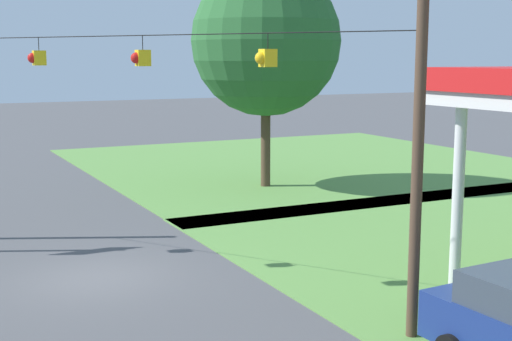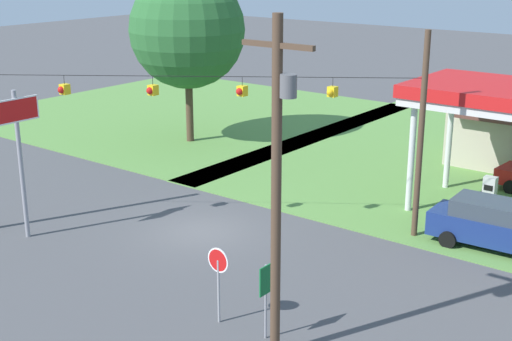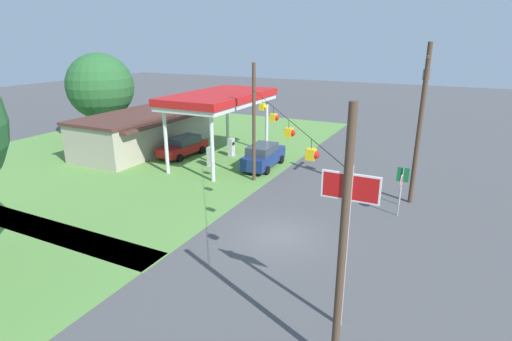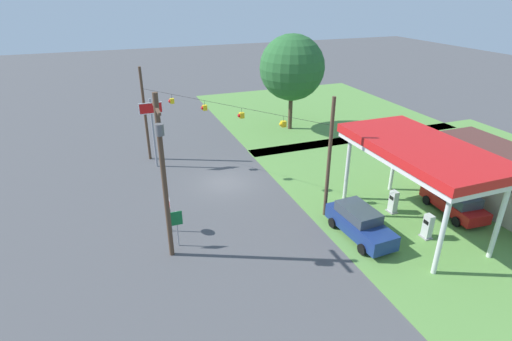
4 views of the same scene
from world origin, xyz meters
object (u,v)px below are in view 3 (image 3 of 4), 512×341
Objects in this scene: utility_pole_main at (421,117)px; tree_behind_station at (100,87)px; gas_station_canopy at (220,100)px; car_at_pumps_front at (263,156)px; stop_sign_roadside at (401,186)px; route_sign at (402,179)px; fuel_pump_far at (231,148)px; fuel_pump_near at (211,158)px; stop_sign_overhead at (348,218)px; gas_station_store at (146,130)px; car_at_pumps_rear at (183,146)px.

tree_behind_station is (4.12, 30.32, -0.14)m from utility_pole_main.
gas_station_canopy is 15.33m from utility_pole_main.
car_at_pumps_front is at bearing -95.79° from tree_behind_station.
utility_pole_main is at bearing 170.56° from stop_sign_roadside.
gas_station_canopy is 4.35× the size of route_sign.
fuel_pump_far is 4.20m from car_at_pumps_front.
fuel_pump_near is 0.19× the size of tree_behind_station.
fuel_pump_near is at bearing 84.98° from route_sign.
tree_behind_station is (17.25, 29.36, 1.08)m from stop_sign_overhead.
gas_station_store is 12.25m from car_at_pumps_front.
stop_sign_roadside is at bearing -2.91° from stop_sign_overhead.
gas_station_canopy is at bearing 42.84° from stop_sign_overhead.
car_at_pumps_rear is at bearing 87.57° from car_at_pumps_front.
stop_sign_overhead is (-10.62, 0.54, 2.36)m from stop_sign_roadside.
fuel_pump_near is at bearing 46.11° from stop_sign_overhead.
stop_sign_roadside is 0.42× the size of stop_sign_overhead.
fuel_pump_far is at bearing 75.76° from utility_pole_main.
fuel_pump_far is 0.66× the size of stop_sign_roadside.
gas_station_store is 2.67× the size of car_at_pumps_front.
utility_pole_main reaches higher than tree_behind_station.
gas_station_canopy is 6.37× the size of fuel_pump_near.
fuel_pump_near is 0.32× the size of car_at_pumps_front.
stop_sign_overhead reaches higher than gas_station_store.
gas_station_store is at bearing 86.86° from gas_station_canopy.
fuel_pump_near is at bearing 71.97° from car_at_pumps_rear.
fuel_pump_near is 4.18m from car_at_pumps_rear.
car_at_pumps_rear is at bearing -99.89° from tree_behind_station.
utility_pole_main is (2.51, -0.42, 3.57)m from stop_sign_roadside.
tree_behind_station reaches higher than stop_sign_roadside.
gas_station_store is 23.95m from utility_pole_main.
stop_sign_overhead is at bearing -140.08° from fuel_pump_far.
stop_sign_overhead is at bearing -120.44° from tree_behind_station.
tree_behind_station reaches higher than fuel_pump_near.
car_at_pumps_rear reaches higher than fuel_pump_far.
car_at_pumps_rear is 18.72m from route_sign.
stop_sign_roadside is (-4.70, -14.75, -3.36)m from gas_station_canopy.
car_at_pumps_rear is 0.58× the size of tree_behind_station.
tree_behind_station is at bearing 80.71° from route_sign.
fuel_pump_near is 0.17× the size of utility_pole_main.
stop_sign_roadside is at bearing -102.59° from gas_station_store.
stop_sign_overhead is at bearing 178.06° from route_sign.
fuel_pump_near is 0.27× the size of stop_sign_overhead.
stop_sign_overhead reaches higher than fuel_pump_far.
car_at_pumps_rear is (1.61, 3.85, 0.12)m from fuel_pump_near.
fuel_pump_far is at bearing 0.00° from fuel_pump_near.
fuel_pump_near is 0.68× the size of route_sign.
car_at_pumps_rear is (-0.50, -4.51, -0.85)m from gas_station_store.
fuel_pump_far is at bearing -113.33° from stop_sign_roadside.
stop_sign_overhead is (-16.98, -14.21, 3.39)m from fuel_pump_far.
gas_station_canopy is 4.69m from fuel_pump_near.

